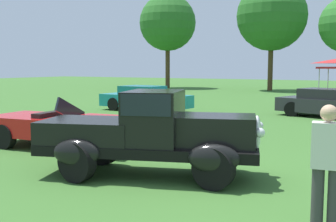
% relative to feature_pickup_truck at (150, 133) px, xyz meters
% --- Properties ---
extents(ground_plane, '(120.00, 120.00, 0.00)m').
position_rel_feature_pickup_truck_xyz_m(ground_plane, '(0.57, 0.32, -0.87)').
color(ground_plane, '#386628').
extents(feature_pickup_truck, '(4.53, 2.82, 1.70)m').
position_rel_feature_pickup_truck_xyz_m(feature_pickup_truck, '(0.00, 0.00, 0.00)').
color(feature_pickup_truck, black).
rests_on(feature_pickup_truck, ground_plane).
extents(neighbor_convertible, '(4.43, 2.18, 1.40)m').
position_rel_feature_pickup_truck_xyz_m(neighbor_convertible, '(-3.46, 1.32, -0.29)').
color(neighbor_convertible, red).
rests_on(neighbor_convertible, ground_plane).
extents(show_car_teal, '(4.60, 1.91, 1.22)m').
position_rel_feature_pickup_truck_xyz_m(show_car_teal, '(-6.69, 10.16, -0.27)').
color(show_car_teal, teal).
rests_on(show_car_teal, ground_plane).
extents(show_car_charcoal, '(4.36, 2.73, 1.22)m').
position_rel_feature_pickup_truck_xyz_m(show_car_charcoal, '(1.46, 11.81, -0.27)').
color(show_car_charcoal, '#28282D').
rests_on(show_car_charcoal, ground_plane).
extents(spectator_between_cars, '(0.43, 0.29, 1.69)m').
position_rel_feature_pickup_truck_xyz_m(spectator_between_cars, '(3.51, -1.29, 0.05)').
color(spectator_between_cars, '#383838').
rests_on(spectator_between_cars, ground_plane).
extents(treeline_far_left, '(5.58, 5.58, 9.27)m').
position_rel_feature_pickup_truck_xyz_m(treeline_far_left, '(-16.42, 29.54, 5.59)').
color(treeline_far_left, '#47331E').
rests_on(treeline_far_left, ground_plane).
extents(treeline_mid_left, '(6.17, 6.17, 9.70)m').
position_rel_feature_pickup_truck_xyz_m(treeline_mid_left, '(-6.19, 30.16, 5.73)').
color(treeline_mid_left, '#47331E').
rests_on(treeline_mid_left, ground_plane).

